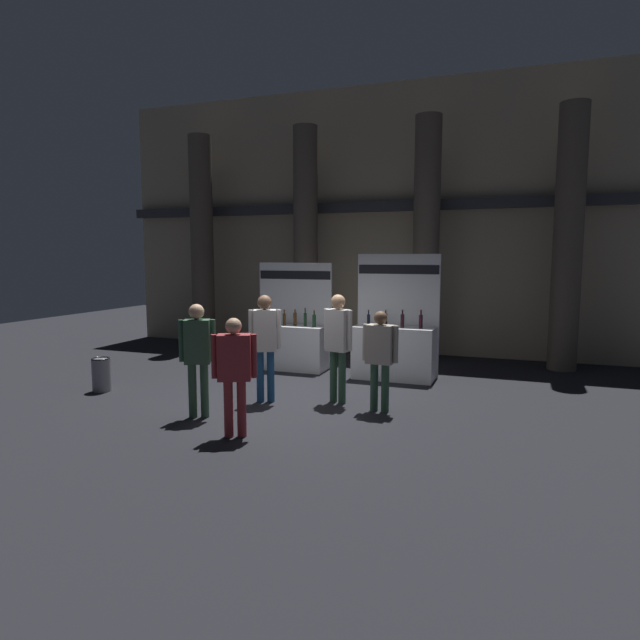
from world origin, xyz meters
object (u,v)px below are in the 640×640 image
(trash_bin, at_px, (101,374))
(visitor_3, at_px, (234,366))
(visitor_0, at_px, (197,350))
(visitor_1, at_px, (380,352))
(exhibitor_booth_0, at_px, (290,342))
(exhibitor_booth_1, at_px, (394,347))
(visitor_4, at_px, (265,338))
(visitor_2, at_px, (338,338))

(trash_bin, relative_size, visitor_3, 0.38)
(visitor_0, relative_size, visitor_1, 1.09)
(exhibitor_booth_0, relative_size, visitor_3, 1.41)
(exhibitor_booth_1, bearing_deg, visitor_3, -106.69)
(exhibitor_booth_0, distance_m, visitor_4, 2.74)
(visitor_1, bearing_deg, trash_bin, 11.12)
(exhibitor_booth_1, distance_m, visitor_2, 2.17)
(visitor_3, bearing_deg, visitor_1, -154.06)
(visitor_0, bearing_deg, visitor_3, -57.57)
(visitor_2, bearing_deg, visitor_1, -3.63)
(trash_bin, xyz_separation_m, visitor_3, (3.48, -1.37, 0.67))
(trash_bin, xyz_separation_m, visitor_4, (3.09, 0.37, 0.77))
(exhibitor_booth_1, relative_size, visitor_0, 1.43)
(exhibitor_booth_0, height_order, visitor_3, exhibitor_booth_0)
(exhibitor_booth_1, relative_size, trash_bin, 4.04)
(visitor_2, relative_size, visitor_3, 1.12)
(exhibitor_booth_0, distance_m, visitor_1, 3.62)
(visitor_0, bearing_deg, trash_bin, 137.26)
(visitor_1, xyz_separation_m, visitor_3, (-1.53, -1.84, 0.02))
(visitor_2, relative_size, visitor_4, 1.01)
(exhibitor_booth_1, distance_m, visitor_3, 4.36)
(visitor_0, height_order, visitor_4, visitor_4)
(exhibitor_booth_1, height_order, visitor_3, exhibitor_booth_1)
(visitor_2, bearing_deg, trash_bin, -155.27)
(visitor_3, bearing_deg, exhibitor_booth_1, -130.97)
(exhibitor_booth_0, bearing_deg, visitor_2, -50.91)
(visitor_1, height_order, visitor_4, visitor_4)
(visitor_4, bearing_deg, visitor_2, 173.16)
(exhibitor_booth_1, height_order, visitor_0, exhibitor_booth_1)
(exhibitor_booth_0, xyz_separation_m, visitor_2, (1.82, -2.24, 0.50))
(trash_bin, bearing_deg, visitor_4, 6.74)
(exhibitor_booth_0, relative_size, visitor_0, 1.32)
(trash_bin, bearing_deg, exhibitor_booth_1, 30.60)
(visitor_0, height_order, visitor_3, visitor_0)
(visitor_0, bearing_deg, visitor_1, 1.15)
(visitor_2, distance_m, visitor_3, 2.24)
(visitor_3, height_order, visitor_4, visitor_4)
(exhibitor_booth_0, relative_size, visitor_4, 1.27)
(exhibitor_booth_1, height_order, visitor_4, exhibitor_booth_1)
(visitor_3, relative_size, visitor_4, 0.90)
(visitor_1, relative_size, visitor_4, 0.89)
(exhibitor_booth_1, relative_size, visitor_3, 1.53)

